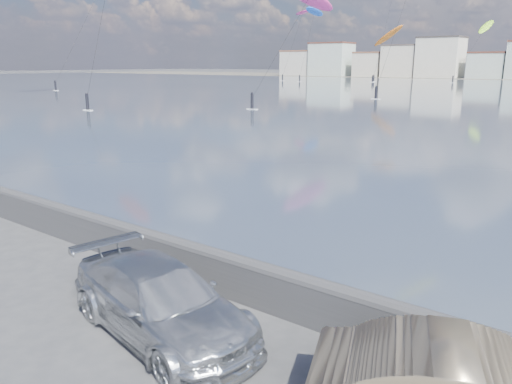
% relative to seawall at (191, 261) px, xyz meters
% --- Properties ---
extents(ground, '(700.00, 700.00, 0.00)m').
position_rel_seawall_xyz_m(ground, '(0.00, -2.70, -0.58)').
color(ground, '#333335').
rests_on(ground, ground).
extents(seawall, '(400.00, 0.36, 1.08)m').
position_rel_seawall_xyz_m(seawall, '(0.00, 0.00, 0.00)').
color(seawall, '#28282B').
rests_on(seawall, ground).
extents(car_silver, '(5.17, 2.90, 1.41)m').
position_rel_seawall_xyz_m(car_silver, '(1.19, -2.09, 0.13)').
color(car_silver, '#BABDC2').
rests_on(car_silver, ground).
extents(kitesurfer_3, '(6.46, 17.52, 17.78)m').
position_rel_seawall_xyz_m(kitesurfer_3, '(-29.03, 148.95, 14.28)').
color(kitesurfer_3, '#8CD826').
rests_on(kitesurfer_3, ground).
extents(kitesurfer_9, '(10.38, 14.47, 16.42)m').
position_rel_seawall_xyz_m(kitesurfer_9, '(-53.25, 138.31, 12.38)').
color(kitesurfer_9, orange).
rests_on(kitesurfer_9, ground).
extents(kitesurfer_11, '(8.51, 12.83, 21.19)m').
position_rel_seawall_xyz_m(kitesurfer_11, '(-78.44, 130.82, 19.55)').
color(kitesurfer_11, '#E5338C').
rests_on(kitesurfer_11, ground).
extents(kitesurfer_12, '(4.90, 17.09, 22.07)m').
position_rel_seawall_xyz_m(kitesurfer_12, '(-73.41, 129.44, 19.49)').
color(kitesurfer_12, blue).
rests_on(kitesurfer_12, ground).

